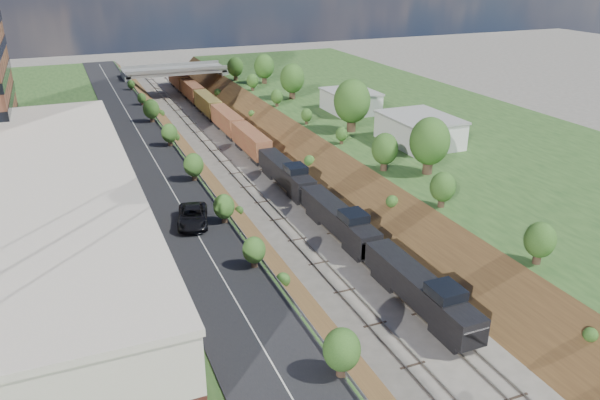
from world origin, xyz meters
The scene contains 16 objects.
platform_left centered at (-33.00, 60.00, 2.50)m, with size 44.00×180.00×5.00m, color #294C1F.
platform_right centered at (33.00, 60.00, 2.50)m, with size 44.00×180.00×5.00m, color #294C1F.
embankment_left centered at (-11.00, 60.00, 0.00)m, with size 7.07×180.00×7.07m, color brown.
embankment_right centered at (11.00, 60.00, 0.00)m, with size 7.07×180.00×7.07m, color brown.
rail_left_track centered at (-2.60, 60.00, 0.09)m, with size 1.58×180.00×0.18m, color gray.
rail_right_track centered at (2.60, 60.00, 0.09)m, with size 1.58×180.00×0.18m, color gray.
road centered at (-15.50, 60.00, 5.05)m, with size 8.00×180.00×0.10m, color black.
guardrail centered at (-11.40, 59.80, 5.55)m, with size 0.10×171.00×0.70m.
commercial_building centered at (-28.00, 38.00, 8.51)m, with size 14.30×62.30×7.00m.
overpass centered at (0.00, 122.00, 4.92)m, with size 24.50×8.30×7.40m.
white_building_near centered at (23.50, 52.00, 7.00)m, with size 9.00×12.00×4.00m, color silver.
white_building_far centered at (23.00, 74.00, 6.80)m, with size 8.00×10.00×3.60m, color silver.
tree_right_large centered at (17.00, 40.00, 9.38)m, with size 5.25×5.25×7.61m.
tree_left_crest centered at (-11.80, 20.00, 7.04)m, with size 2.45×2.45×3.55m.
freight_train centered at (2.60, 77.47, 2.43)m, with size 2.78×127.72×4.55m.
suv centered at (-15.32, 35.91, 6.02)m, with size 3.07×6.66×1.85m, color black.
Camera 1 is at (-26.54, -20.84, 31.47)m, focal length 35.00 mm.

